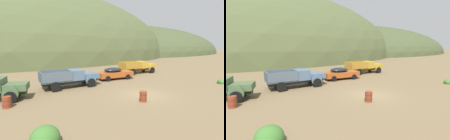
% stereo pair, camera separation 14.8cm
% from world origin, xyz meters
% --- Properties ---
extents(ground_plane, '(300.00, 300.00, 0.00)m').
position_xyz_m(ground_plane, '(0.00, 0.00, 0.00)').
color(ground_plane, brown).
extents(hill_distant, '(110.62, 82.93, 47.73)m').
position_xyz_m(hill_distant, '(3.76, 61.75, 0.00)').
color(hill_distant, '#4C5633').
rests_on(hill_distant, ground).
extents(hill_center, '(106.72, 66.58, 27.97)m').
position_xyz_m(hill_center, '(54.44, 59.28, 0.00)').
color(hill_center, '#424C2D').
rests_on(hill_center, ground).
extents(truck_chalk_blue, '(6.33, 2.77, 1.91)m').
position_xyz_m(truck_chalk_blue, '(-3.97, 6.68, 1.02)').
color(truck_chalk_blue, '#262D39').
rests_on(truck_chalk_blue, ground).
extents(car_oxide_orange, '(5.20, 2.59, 1.57)m').
position_xyz_m(car_oxide_orange, '(2.30, 7.54, 0.82)').
color(car_oxide_orange, '#A34C1E').
rests_on(car_oxide_orange, ground).
extents(truck_mustard, '(6.51, 2.72, 1.91)m').
position_xyz_m(truck_mustard, '(8.53, 9.31, 1.02)').
color(truck_mustard, '#593D12').
rests_on(truck_mustard, ground).
extents(oil_drum_spare, '(0.66, 0.66, 0.85)m').
position_xyz_m(oil_drum_spare, '(-10.60, 3.44, 0.43)').
color(oil_drum_spare, brown).
rests_on(oil_drum_spare, ground).
extents(oil_drum_foreground, '(0.62, 0.62, 0.85)m').
position_xyz_m(oil_drum_foreground, '(-1.39, -1.25, 0.43)').
color(oil_drum_foreground, brown).
rests_on(oil_drum_foreground, ground).
extents(bush_front_left, '(0.75, 0.69, 0.66)m').
position_xyz_m(bush_front_left, '(-2.79, 10.54, 0.16)').
color(bush_front_left, '#5B8E42').
rests_on(bush_front_left, ground).
extents(bush_between_trucks, '(1.42, 1.34, 1.21)m').
position_xyz_m(bush_between_trucks, '(-9.63, -3.20, 0.30)').
color(bush_between_trucks, '#3D702D').
rests_on(bush_between_trucks, ground).
extents(bush_near_barrel, '(0.85, 0.74, 0.67)m').
position_xyz_m(bush_near_barrel, '(10.89, -1.86, 0.18)').
color(bush_near_barrel, '#3D702D').
rests_on(bush_near_barrel, ground).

